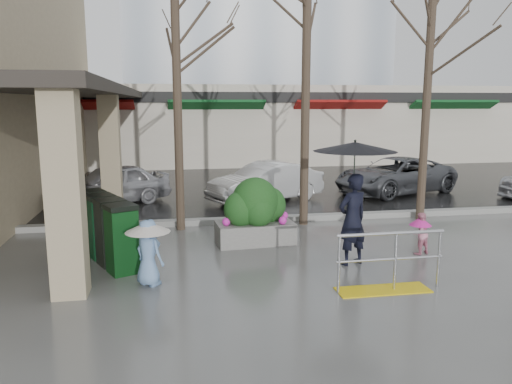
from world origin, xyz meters
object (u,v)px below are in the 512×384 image
object	(u,v)px
car_b	(266,182)
car_c	(395,176)
woman	(354,185)
planter	(255,212)
child_blue	(148,245)
news_boxes	(106,229)
tree_midwest	(307,17)
tree_west	(175,19)
child_pink	(420,230)
tree_mideast	(431,36)
handrail	(387,269)
car_a	(110,184)

from	to	relation	value
car_b	car_c	distance (m)	4.81
woman	planter	distance (m)	2.58
child_blue	news_boxes	size ratio (longest dim) A/B	0.50
tree_midwest	tree_west	bearing A→B (deg)	-180.00
tree_midwest	child_pink	size ratio (longest dim) A/B	7.89
tree_mideast	planter	world-z (taller)	tree_mideast
handrail	tree_west	size ratio (longest dim) A/B	0.28
tree_midwest	news_boxes	size ratio (longest dim) A/B	2.97
car_a	woman	bearing A→B (deg)	14.66
planter	news_boxes	bearing A→B (deg)	-166.81
car_c	tree_mideast	bearing A→B (deg)	-36.92
tree_west	tree_mideast	distance (m)	6.50
tree_midwest	handrail	bearing A→B (deg)	-88.09
car_a	car_b	xyz separation A→B (m)	(4.90, -0.40, 0.00)
planter	car_c	size ratio (longest dim) A/B	0.39
tree_mideast	car_a	xyz separation A→B (m)	(-8.60, 3.58, -4.23)
tree_west	woman	xyz separation A→B (m)	(3.27, -3.35, -3.50)
handrail	child_pink	distance (m)	2.43
woman	planter	xyz separation A→B (m)	(-1.62, 1.81, -0.86)
planter	car_c	world-z (taller)	planter
news_boxes	child_pink	bearing A→B (deg)	-30.74
woman	car_a	distance (m)	8.82
child_blue	planter	size ratio (longest dim) A/B	0.66
planter	car_b	bearing A→B (deg)	76.24
car_a	car_c	size ratio (longest dim) A/B	0.82
tree_midwest	woman	bearing A→B (deg)	-88.83
tree_midwest	woman	size ratio (longest dim) A/B	2.84
child_pink	news_boxes	bearing A→B (deg)	-22.50
planter	tree_mideast	bearing A→B (deg)	17.61
tree_midwest	planter	xyz separation A→B (m)	(-1.55, -1.54, -4.51)
car_b	woman	bearing A→B (deg)	-20.05
handrail	tree_mideast	bearing A→B (deg)	56.81
woman	news_boxes	world-z (taller)	woman
handrail	car_c	size ratio (longest dim) A/B	0.42
woman	car_c	world-z (taller)	woman
handrail	tree_west	xyz separation A→B (m)	(-3.36, 4.80, 4.71)
handrail	tree_midwest	distance (m)	6.83
child_pink	planter	xyz separation A→B (m)	(-3.28, 1.41, 0.22)
tree_west	tree_midwest	bearing A→B (deg)	0.00
tree_midwest	child_blue	bearing A→B (deg)	-134.94
tree_west	planter	size ratio (longest dim) A/B	3.80
tree_midwest	tree_mideast	size ratio (longest dim) A/B	1.08
tree_midwest	car_b	distance (m)	5.61
car_c	tree_west	bearing A→B (deg)	-84.51
child_blue	car_a	world-z (taller)	car_a
child_blue	handrail	bearing A→B (deg)	-149.45
tree_west	child_pink	distance (m)	7.34
tree_west	child_blue	xyz separation A→B (m)	(-0.64, -3.84, -4.36)
planter	car_c	xyz separation A→B (m)	(5.91, 5.40, -0.09)
tree_west	child_pink	size ratio (longest dim) A/B	7.66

